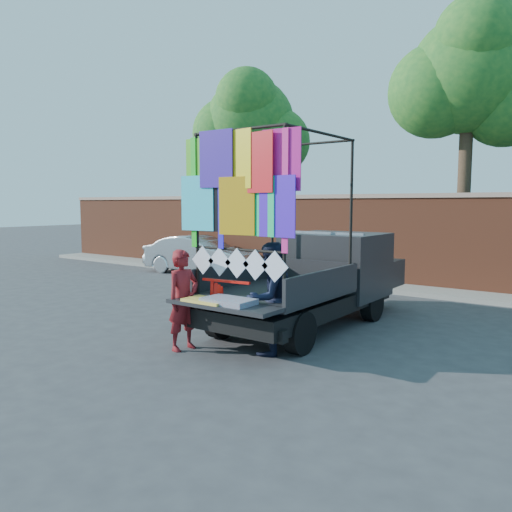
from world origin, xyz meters
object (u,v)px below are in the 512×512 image
Objects in this scene: sedan at (200,255)px; woman at (183,300)px; man at (270,299)px; pickup_truck at (322,278)px.

woman is at bearing -147.55° from sedan.
sedan is at bearing -117.60° from man.
man is at bearing -80.24° from pickup_truck.
woman is at bearing -105.48° from pickup_truck.
pickup_truck is 7.60m from sedan.
sedan is at bearing 47.25° from woman.
man is (0.42, -2.41, -0.00)m from pickup_truck.
woman is 0.92× the size of man.
pickup_truck is 2.45m from man.
pickup_truck reaches higher than woman.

